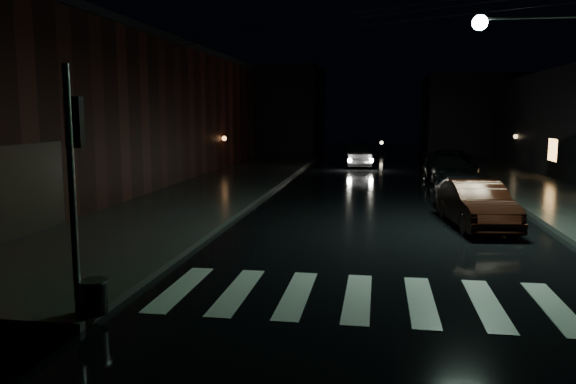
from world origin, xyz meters
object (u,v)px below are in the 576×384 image
at_px(parked_car_c, 449,170).
at_px(oncoming_car, 358,156).
at_px(parked_car_a, 467,195).
at_px(parked_car_b, 476,204).
at_px(parked_car_d, 450,165).

bearing_deg(parked_car_c, oncoming_car, 113.52).
height_order(parked_car_a, parked_car_b, parked_car_b).
relative_size(parked_car_a, parked_car_d, 0.74).
distance_m(parked_car_a, oncoming_car, 18.12).
xyz_separation_m(parked_car_b, parked_car_d, (0.78, 13.07, 0.07)).
distance_m(parked_car_b, oncoming_car, 20.08).
distance_m(parked_car_c, parked_car_d, 2.05).
distance_m(parked_car_d, oncoming_car, 8.32).
bearing_deg(parked_car_d, oncoming_car, 132.60).
distance_m(parked_car_a, parked_car_b, 2.02).
bearing_deg(oncoming_car, parked_car_a, 98.84).
xyz_separation_m(parked_car_a, oncoming_car, (-4.38, 17.58, 0.01)).
distance_m(parked_car_a, parked_car_d, 11.08).
relative_size(parked_car_d, oncoming_car, 1.29).
bearing_deg(parked_car_b, parked_car_a, 82.53).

